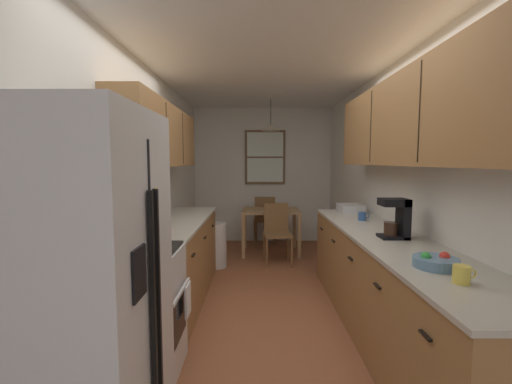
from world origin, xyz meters
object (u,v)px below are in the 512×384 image
dining_table (270,217)px  stove_range (132,313)px  storage_canister (157,221)px  mug_spare (361,216)px  microwave_over_range (110,147)px  dining_chair_far (264,218)px  coffee_maker (396,218)px  mug_by_coffeemaker (461,274)px  trash_bin (216,245)px  refrigerator (80,297)px  dining_chair_near (276,230)px  fruit_bowl (435,261)px  dish_rack (350,208)px  table_serving_bowl (269,208)px

dining_table → stove_range: bearing=-108.6°
storage_canister → mug_spare: storage_canister is taller
microwave_over_range → mug_spare: (2.13, 1.31, -0.68)m
mug_spare → dining_chair_far: bearing=111.0°
coffee_maker → mug_by_coffeemaker: size_ratio=2.70×
dining_chair_far → trash_bin: size_ratio=1.39×
refrigerator → microwave_over_range: microwave_over_range is taller
mug_spare → dining_chair_near: bearing=120.4°
refrigerator → coffee_maker: refrigerator is taller
mug_spare → fruit_bowl: fruit_bowl is taller
dining_chair_near → microwave_over_range: bearing=-115.5°
refrigerator → mug_spare: bearing=45.8°
dining_table → coffee_maker: (0.93, -2.82, 0.46)m
dining_chair_near → dining_table: bearing=97.7°
microwave_over_range → trash_bin: size_ratio=0.90×
fruit_bowl → refrigerator: bearing=-167.5°
refrigerator → stove_range: bearing=92.5°
dining_table → trash_bin: bearing=-136.4°
dish_rack → coffee_maker: bearing=-90.5°
stove_range → coffee_maker: bearing=13.0°
stove_range → mug_by_coffeemaker: 2.08m
coffee_maker → table_serving_bowl: 3.03m
dining_table → dining_chair_near: bearing=-82.3°
microwave_over_range → fruit_bowl: size_ratio=2.23×
mug_spare → stove_range: bearing=-147.0°
microwave_over_range → mug_spare: microwave_over_range is taller
dining_table → trash_bin: 1.16m
stove_range → table_serving_bowl: (1.10, 3.33, 0.29)m
dining_table → table_serving_bowl: bearing=105.9°
mug_by_coffeemaker → table_serving_bowl: size_ratio=0.60×
dining_chair_near → fruit_bowl: fruit_bowl is taller
refrigerator → mug_spare: refrigerator is taller
fruit_bowl → table_serving_bowl: 3.74m
dining_chair_far → trash_bin: (-0.74, -1.35, -0.18)m
trash_bin → coffee_maker: (1.74, -2.05, 0.75)m
dining_table → coffee_maker: size_ratio=2.85×
stove_range → fruit_bowl: stove_range is taller
coffee_maker → fruit_bowl: coffee_maker is taller
stove_range → microwave_over_range: microwave_over_range is taller
trash_bin → refrigerator: bearing=-94.6°
refrigerator → fruit_bowl: 1.96m
dish_rack → table_serving_bowl: size_ratio=1.68×
dining_chair_near → dining_chair_far: size_ratio=1.00×
mug_spare → fruit_bowl: size_ratio=0.47×
stove_range → table_serving_bowl: bearing=71.7°
dining_table → mug_by_coffeemaker: mug_by_coffeemaker is taller
dining_chair_far → trash_bin: dining_chair_far is taller
dining_table → dining_chair_near: size_ratio=1.05×
stove_range → mug_spare: stove_range is taller
storage_canister → dining_chair_far: bearing=71.9°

